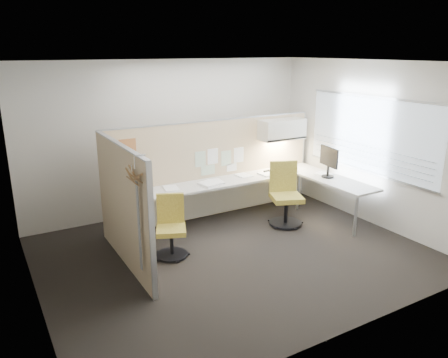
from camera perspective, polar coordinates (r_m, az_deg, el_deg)
floor at (r=6.70m, az=1.31°, el=-9.71°), size 5.50×4.50×0.01m
ceiling at (r=6.01m, az=1.50°, el=15.07°), size 5.50×4.50×0.01m
wall_back at (r=8.16m, az=-6.92°, el=5.44°), size 5.50×0.02×2.80m
wall_front at (r=4.53m, az=16.46°, el=-4.32°), size 5.50×0.02×2.80m
wall_left at (r=5.36m, az=-24.54°, el=-1.92°), size 0.02×4.50×2.80m
wall_right at (r=7.96m, az=18.59°, el=4.40°), size 0.02×4.50×2.80m
window_pane at (r=7.91m, az=18.56°, el=5.45°), size 0.01×2.80×1.30m
partition_back at (r=7.95m, az=-1.27°, el=1.36°), size 4.10×0.06×1.75m
partition_left at (r=6.21m, az=-13.01°, el=-3.50°), size 0.06×2.20×1.75m
desk at (r=7.82m, az=2.87°, el=-1.00°), size 4.00×2.07×0.73m
overhead_bin at (r=8.36m, az=7.59°, el=6.45°), size 0.90×0.36×0.38m
task_light_strip at (r=8.40m, az=7.53°, el=5.04°), size 0.60×0.06×0.02m
pinned_papers at (r=7.91m, az=-0.65°, el=2.48°), size 1.01×0.00×0.47m
poster at (r=7.17m, az=-12.45°, el=3.77°), size 0.28×0.00×0.35m
chair_left at (r=6.54m, az=-6.93°, el=-6.40°), size 0.56×0.57×0.91m
chair_right at (r=7.68m, az=7.99°, el=-2.23°), size 0.65×0.67×1.08m
monitor at (r=8.06m, az=13.52°, el=2.42°), size 0.22×0.53×0.56m
phone at (r=8.41m, az=8.66°, el=1.37°), size 0.25×0.23×0.12m
stapler at (r=8.24m, az=5.61°, el=0.97°), size 0.14×0.06×0.05m
tape_dispenser at (r=8.40m, az=6.86°, el=1.27°), size 0.10×0.06×0.06m
coat_hook at (r=5.28m, az=-11.54°, el=-0.94°), size 0.18×0.49×1.45m
paper_stack_0 at (r=7.06m, az=-10.45°, el=-2.04°), size 0.25×0.32×0.03m
paper_stack_1 at (r=7.31m, az=-6.94°, el=-1.23°), size 0.28×0.34×0.02m
paper_stack_2 at (r=7.44m, az=-2.14°, el=-0.70°), size 0.28×0.34×0.04m
paper_stack_3 at (r=8.02m, az=2.56°, el=0.47°), size 0.25×0.32×0.02m
paper_stack_4 at (r=8.12m, az=5.55°, el=0.65°), size 0.24×0.31×0.03m
paper_stack_5 at (r=8.31m, az=12.92°, el=0.63°), size 0.32×0.36×0.02m
paper_stack_6 at (r=7.61m, az=-1.09°, el=-0.38°), size 0.27×0.33×0.03m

